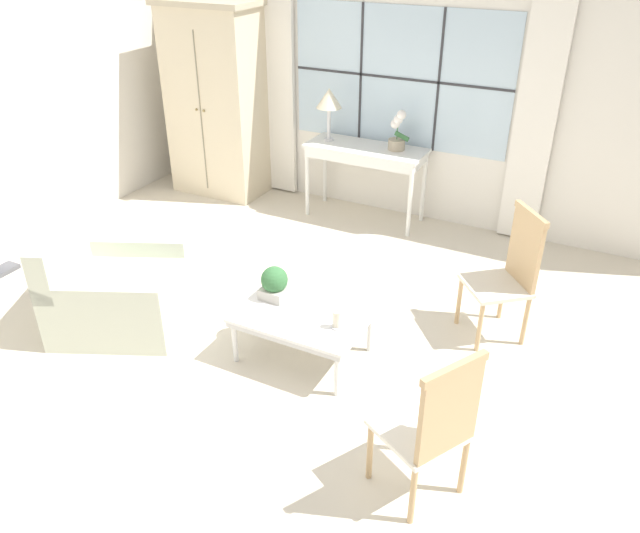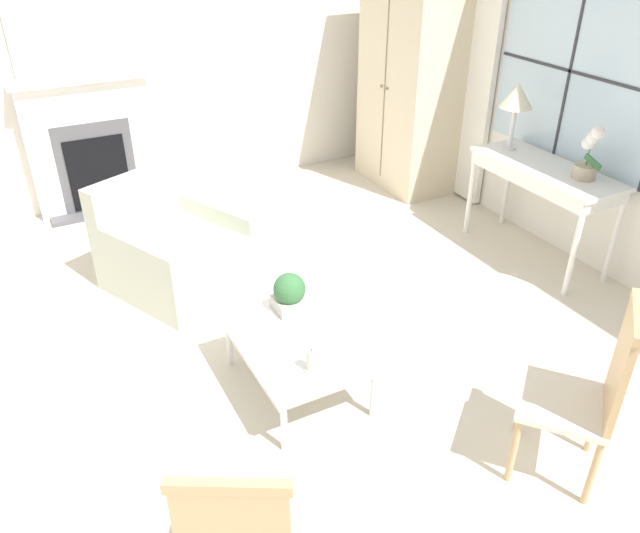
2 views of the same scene
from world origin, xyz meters
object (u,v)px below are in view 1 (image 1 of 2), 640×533
Objects in this scene: console_table at (366,155)px; armoire at (216,100)px; potted_plant_small at (275,283)px; side_chair_wooden at (510,269)px; table_lamp at (329,99)px; pillar_candle at (337,320)px; accent_chair_wooden at (434,423)px; coffee_table at (303,317)px; potted_orchid at (397,133)px; armchair_upholstered at (116,291)px.

armoire is at bearing -178.76° from console_table.
side_chair_wooden is at bearing 30.26° from potted_plant_small.
armoire reaches higher than side_chair_wooden.
side_chair_wooden is 4.11× the size of potted_plant_small.
pillar_candle is (1.35, -2.58, -0.80)m from table_lamp.
accent_chair_wooden is (-0.00, -1.85, -0.02)m from side_chair_wooden.
table_lamp reaches higher than coffee_table.
coffee_table is at bearing -45.13° from armoire.
coffee_table is at bearing -141.62° from side_chair_wooden.
table_lamp is at bearing -175.86° from potted_orchid.
pillar_candle is at bearing -42.43° from armoire.
pillar_candle is at bearing -132.23° from side_chair_wooden.
potted_orchid is 2.82× the size of pillar_candle.
coffee_table is 6.40× the size of pillar_candle.
accent_chair_wooden reaches higher than armchair_upholstered.
potted_plant_small is (2.17, -2.38, -0.58)m from armoire.
accent_chair_wooden is at bearing -33.75° from coffee_table.
potted_orchid is at bearing 4.14° from table_lamp.
accent_chair_wooden reaches higher than console_table.
potted_orchid is 2.53m from potted_plant_small.
table_lamp is at bearing 124.42° from accent_chair_wooden.
table_lamp is 1.35× the size of potted_orchid.
side_chair_wooden is 1.44m from pillar_candle.
potted_orchid reaches higher than accent_chair_wooden.
potted_orchid is at bearing 11.60° from console_table.
potted_orchid is 1.62× the size of potted_plant_small.
console_table is 1.20× the size of side_chair_wooden.
potted_orchid reaches higher than potted_plant_small.
console_table is 0.69m from table_lamp.
accent_chair_wooden is 1.53m from coffee_table.
table_lamp is at bearing 107.23° from potted_plant_small.
armchair_upholstered reaches higher than potted_plant_small.
potted_orchid is 3.78m from accent_chair_wooden.
table_lamp is 2.85m from side_chair_wooden.
armchair_upholstered is 1.36m from potted_plant_small.
potted_plant_small is at bearing -149.74° from side_chair_wooden.
potted_plant_small reaches higher than coffee_table.
table_lamp is 3.03m from pillar_candle.
table_lamp reaches higher than pillar_candle.
armchair_upholstered is at bearing 168.47° from accent_chair_wooden.
armchair_upholstered is 1.36× the size of coffee_table.
side_chair_wooden is at bearing 89.87° from accent_chair_wooden.
armoire is 14.70× the size of pillar_candle.
potted_orchid is 3.21m from armchair_upholstered.
table_lamp is 2.18× the size of potted_plant_small.
potted_plant_small is at bearing 162.38° from coffee_table.
accent_chair_wooden is at bearing -65.67° from potted_orchid.
side_chair_wooden is (1.55, -1.58, -0.40)m from potted_orchid.
accent_chair_wooden is 6.91× the size of pillar_candle.
potted_plant_small is (0.31, -2.43, -0.21)m from console_table.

